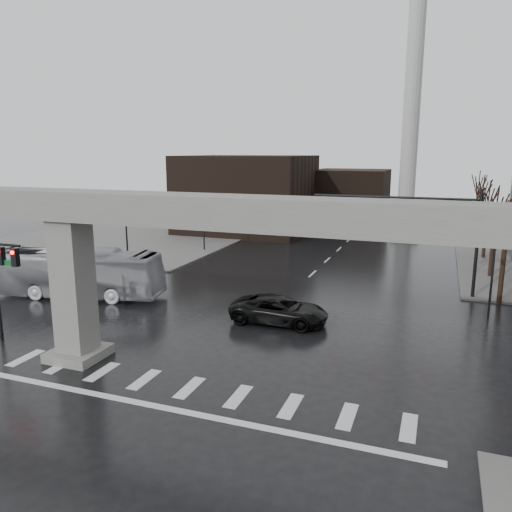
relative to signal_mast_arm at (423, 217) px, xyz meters
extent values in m
plane|color=black|center=(-8.99, -18.80, -5.83)|extent=(160.00, 160.00, 0.00)
cube|color=slate|center=(-34.99, 17.20, -5.75)|extent=(28.00, 36.00, 0.15)
cube|color=gray|center=(-8.99, -18.80, 2.17)|extent=(48.00, 2.20, 1.40)
cube|color=gray|center=(-15.99, -18.80, -2.18)|extent=(1.60, 1.60, 7.30)
cube|color=gray|center=(-15.99, -18.80, -5.58)|extent=(2.60, 2.60, 0.50)
cube|color=black|center=(-22.99, 23.20, -0.83)|extent=(16.00, 14.00, 10.00)
cube|color=black|center=(-10.99, 33.20, -1.83)|extent=(10.00, 10.00, 8.00)
cylinder|color=#B8B9B4|center=(-2.99, 27.20, 9.17)|extent=(2.00, 2.00, 30.00)
cylinder|color=gray|center=(-2.99, 27.20, -5.23)|extent=(3.60, 3.60, 1.20)
cylinder|color=black|center=(3.81, 0.00, -1.83)|extent=(0.24, 0.24, 8.00)
cylinder|color=black|center=(-2.19, 0.00, 1.37)|extent=(12.00, 0.18, 0.18)
cube|color=black|center=(0.81, 0.00, 0.72)|extent=(0.35, 0.30, 1.00)
cube|color=black|center=(-2.69, 0.00, 0.72)|extent=(0.35, 0.30, 1.00)
cube|color=black|center=(-6.19, 0.00, 0.72)|extent=(0.35, 0.30, 1.00)
sphere|color=#FF0C05|center=(0.81, -0.18, 1.02)|extent=(0.20, 0.20, 0.20)
cube|color=#0D5F27|center=(2.31, 0.00, 1.17)|extent=(1.80, 0.05, 0.35)
cube|color=#0D5F27|center=(-4.19, 0.00, 1.17)|extent=(1.80, 0.05, 0.35)
cylinder|color=black|center=(-20.79, -18.30, -0.23)|extent=(2.00, 0.14, 0.14)
cube|color=black|center=(-21.19, -18.30, -0.88)|extent=(0.35, 0.30, 1.00)
cube|color=black|center=(-20.19, -18.30, -0.88)|extent=(0.35, 0.30, 1.00)
cube|color=#0D5F27|center=(-21.29, -18.30, -1.23)|extent=(1.60, 0.05, 0.30)
cylinder|color=silver|center=(6.01, 3.20, 0.17)|extent=(0.12, 0.12, 12.00)
cylinder|color=black|center=(4.51, -4.80, -3.43)|extent=(0.14, 0.14, 4.80)
cube|color=black|center=(4.51, -4.80, -1.08)|extent=(0.90, 0.06, 0.06)
sphere|color=silver|center=(4.06, -4.80, -0.88)|extent=(0.32, 0.32, 0.32)
sphere|color=silver|center=(4.96, -4.80, -0.88)|extent=(0.32, 0.32, 0.32)
cylinder|color=black|center=(4.51, 9.20, -3.43)|extent=(0.14, 0.14, 4.80)
cube|color=black|center=(4.51, 9.20, -1.08)|extent=(0.90, 0.06, 0.06)
sphere|color=silver|center=(4.06, 9.20, -0.88)|extent=(0.32, 0.32, 0.32)
sphere|color=silver|center=(4.96, 9.20, -0.88)|extent=(0.32, 0.32, 0.32)
cylinder|color=black|center=(4.51, 23.20, -3.43)|extent=(0.14, 0.14, 4.80)
cube|color=black|center=(4.51, 23.20, -1.08)|extent=(0.90, 0.06, 0.06)
sphere|color=silver|center=(4.06, 23.20, -0.88)|extent=(0.32, 0.32, 0.32)
sphere|color=silver|center=(4.96, 23.20, -0.88)|extent=(0.32, 0.32, 0.32)
cylinder|color=black|center=(-22.49, -4.80, -3.43)|extent=(0.14, 0.14, 4.80)
cube|color=black|center=(-22.49, -4.80, -1.08)|extent=(0.90, 0.06, 0.06)
sphere|color=silver|center=(-22.94, -4.80, -0.88)|extent=(0.32, 0.32, 0.32)
sphere|color=silver|center=(-22.04, -4.80, -0.88)|extent=(0.32, 0.32, 0.32)
cylinder|color=black|center=(-22.49, 9.20, -3.43)|extent=(0.14, 0.14, 4.80)
cube|color=black|center=(-22.49, 9.20, -1.08)|extent=(0.90, 0.06, 0.06)
sphere|color=silver|center=(-22.94, 9.20, -0.88)|extent=(0.32, 0.32, 0.32)
sphere|color=silver|center=(-22.04, 9.20, -0.88)|extent=(0.32, 0.32, 0.32)
cylinder|color=black|center=(-22.49, 23.20, -3.43)|extent=(0.14, 0.14, 4.80)
cube|color=black|center=(-22.49, 23.20, -1.08)|extent=(0.90, 0.06, 0.06)
sphere|color=silver|center=(-22.94, 23.20, -0.88)|extent=(0.32, 0.32, 0.32)
sphere|color=silver|center=(-22.04, 23.20, -0.88)|extent=(0.32, 0.32, 0.32)
cylinder|color=black|center=(5.51, -0.80, -3.55)|extent=(0.34, 0.34, 4.55)
cylinder|color=black|center=(5.51, -0.80, 0.18)|extent=(0.12, 1.52, 2.98)
cylinder|color=black|center=(5.51, 7.20, -3.50)|extent=(0.34, 0.34, 4.66)
cylinder|color=black|center=(5.51, 7.20, 0.32)|extent=(0.12, 1.55, 3.05)
cylinder|color=black|center=(6.01, 7.45, 0.08)|extent=(0.85, 1.16, 2.57)
cylinder|color=black|center=(5.51, 15.20, -3.45)|extent=(0.34, 0.34, 4.76)
cylinder|color=black|center=(5.51, 15.20, 0.46)|extent=(0.12, 1.59, 3.11)
cylinder|color=black|center=(6.01, 15.45, 0.22)|extent=(0.86, 1.18, 2.62)
cylinder|color=black|center=(5.51, 23.20, -3.40)|extent=(0.34, 0.34, 4.87)
cylinder|color=black|center=(5.51, 23.20, 0.60)|extent=(0.12, 1.62, 3.18)
cylinder|color=black|center=(6.01, 23.45, 0.35)|extent=(0.88, 1.20, 2.68)
cylinder|color=black|center=(5.51, 31.20, -3.34)|extent=(0.34, 0.34, 4.97)
cylinder|color=black|center=(5.51, 31.20, 0.74)|extent=(0.12, 1.65, 3.25)
cylinder|color=black|center=(6.01, 31.45, 0.48)|extent=(0.89, 1.23, 2.74)
imported|color=black|center=(-7.84, -10.02, -4.98)|extent=(6.14, 2.90, 1.69)
imported|color=#BCBCC1|center=(-23.65, -9.68, -4.04)|extent=(13.20, 5.37, 3.58)
camera|label=1|loc=(1.15, -38.43, 4.75)|focal=35.00mm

